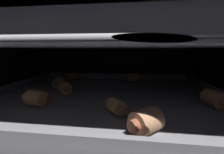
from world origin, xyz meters
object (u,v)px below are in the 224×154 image
Objects in this scene: oven_rack_lower at (107,100)px; pig_in_blanket_upper_0 at (132,34)px; pig_in_blanket_upper_3 at (166,15)px; pig_in_blanket_lower_2 at (116,106)px; pig_in_blanket_lower_4 at (214,99)px; pig_in_blanket_lower_1 at (36,98)px; pig_in_blanket_upper_5 at (173,38)px; oven_rack_upper at (106,46)px; pig_in_blanket_lower_0 at (58,82)px; pig_in_blanket_lower_8 at (146,121)px; pig_in_blanket_lower_6 at (65,87)px; pig_in_blanket_upper_4 at (135,21)px; pig_in_blanket_lower_3 at (133,77)px; pig_in_blanket_lower_5 at (72,76)px; pig_in_blanket_upper_2 at (189,38)px; baking_tray_upper at (106,42)px; baking_tray_lower at (107,96)px; pig_in_blanket_upper_1 at (143,31)px; pig_in_blanket_upper_6 at (55,40)px.

oven_rack_lower is 10.63× the size of pig_in_blanket_upper_0.
pig_in_blanket_lower_2 is at bearing 130.07° from pig_in_blanket_upper_3.
pig_in_blanket_upper_0 is (-15.43, 6.49, 12.47)cm from pig_in_blanket_lower_4.
pig_in_blanket_upper_0 is (18.12, 9.70, 12.63)cm from pig_in_blanket_lower_1.
pig_in_blanket_lower_1 is 38.18cm from pig_in_blanket_upper_5.
pig_in_blanket_lower_0 is at bearing 157.84° from oven_rack_upper.
pig_in_blanket_lower_1 is 21.06cm from pig_in_blanket_lower_8.
pig_in_blanket_lower_4 is at bearing 42.76° from pig_in_blanket_upper_3.
pig_in_blanket_lower_6 reaches higher than oven_rack_lower.
pig_in_blanket_lower_6 is at bearing 179.04° from oven_rack_lower.
pig_in_blanket_upper_4 is at bearing -52.51° from pig_in_blanket_lower_2.
pig_in_blanket_upper_3 reaches higher than pig_in_blanket_lower_3.
pig_in_blanket_lower_5 is 0.89× the size of pig_in_blanket_lower_6.
pig_in_blanket_lower_6 is (-10.42, 0.17, 2.72)cm from oven_rack_lower.
pig_in_blanket_upper_2 is at bearing 61.85° from pig_in_blanket_lower_8.
baking_tray_upper is 18.57cm from pig_in_blanket_upper_3.
baking_tray_lower is 21.80cm from pig_in_blanket_lower_5.
pig_in_blanket_upper_4 is (-0.95, -28.57, 12.81)cm from pig_in_blanket_lower_3.
pig_in_blanket_lower_3 reaches higher than pig_in_blanket_lower_0.
pig_in_blanket_upper_4 is (0.07, -14.74, 0.11)cm from pig_in_blanket_upper_0.
pig_in_blanket_lower_0 is at bearing 157.84° from baking_tray_upper.
pig_in_blanket_upper_4 reaches higher than pig_in_blanket_upper_2.
baking_tray_upper is (-21.11, 4.84, 10.77)cm from pig_in_blanket_lower_4.
pig_in_blanket_lower_1 reaches higher than pig_in_blanket_lower_5.
pig_in_blanket_upper_3 is (24.09, -22.57, 12.79)cm from pig_in_blanket_lower_0.
pig_in_blanket_lower_1 is at bearing -103.78° from pig_in_blanket_lower_6.
pig_in_blanket_upper_1 is 0.97× the size of pig_in_blanket_upper_2.
baking_tray_lower is 9.43× the size of pig_in_blanket_upper_3.
pig_in_blanket_upper_3 is (21.15, -8.25, 12.66)cm from pig_in_blanket_lower_1.
pig_in_blanket_lower_6 is 24.50cm from pig_in_blanket_upper_4.
pig_in_blanket_upper_1 reaches higher than oven_rack_lower.
oven_rack_lower is 16.82cm from pig_in_blanket_lower_0.
pig_in_blanket_upper_2 reaches higher than pig_in_blanket_lower_8.
pig_in_blanket_lower_6 is at bearing -50.84° from pig_in_blanket_lower_0.
pig_in_blanket_lower_3 is 17.00cm from pig_in_blanket_upper_5.
pig_in_blanket_lower_0 is 19.45cm from oven_rack_upper.
pig_in_blanket_lower_4 is 21.50cm from pig_in_blanket_upper_4.
pig_in_blanket_lower_3 reaches higher than pig_in_blanket_lower_2.
pig_in_blanket_upper_5 is at bearing 55.88° from pig_in_blanket_lower_2.
pig_in_blanket_lower_0 is at bearing -61.43° from pig_in_blanket_upper_6.
pig_in_blanket_lower_1 is (-12.44, -8.05, 1.76)cm from baking_tray_lower.
baking_tray_lower is 21.74cm from pig_in_blanket_lower_4.
pig_in_blanket_lower_6 reaches higher than pig_in_blanket_lower_3.
pig_in_blanket_lower_8 is 1.13× the size of pig_in_blanket_upper_6.
oven_rack_lower is at bearing -90.00° from baking_tray_lower.
pig_in_blanket_upper_1 is 21.46cm from pig_in_blanket_upper_2.
pig_in_blanket_lower_5 is at bearing 126.72° from pig_in_blanket_upper_3.
pig_in_blanket_upper_0 is (2.56, 11.31, 12.84)cm from pig_in_blanket_lower_2.
pig_in_blanket_lower_2 is at bearing -5.91° from pig_in_blanket_lower_1.
pig_in_blanket_upper_5 is at bearing 101.57° from pig_in_blanket_lower_4.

